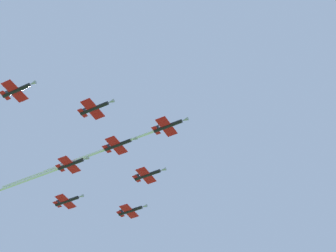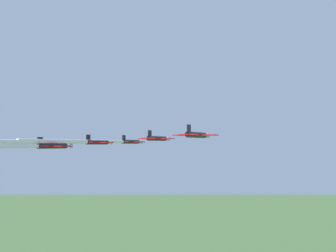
{
  "view_description": "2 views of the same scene",
  "coord_description": "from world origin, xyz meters",
  "px_view_note": "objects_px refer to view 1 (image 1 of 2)",
  "views": [
    {
      "loc": [
        -113.93,
        -7.58,
        2.17
      ],
      "look_at": [
        -0.89,
        19.89,
        115.42
      ],
      "focal_mm": 60.1,
      "sensor_mm": 36.0,
      "label": 1
    },
    {
      "loc": [
        -31.85,
        138.55,
        114.67
      ],
      "look_at": [
        -9.02,
        5.75,
        120.37
      ],
      "focal_mm": 46.81,
      "sensor_mm": 36.0,
      "label": 2
    }
  ],
  "objects_px": {
    "jet_starboard_trail": "(68,201)",
    "jet_port_outer": "(81,158)",
    "jet_lead": "(128,141)",
    "jet_port_inner": "(148,175)",
    "jet_center_rear": "(17,90)",
    "jet_port_trail": "(36,177)",
    "jet_starboard_inner": "(95,108)",
    "jet_starboard_outer": "(131,211)"
  },
  "relations": [
    {
      "from": "jet_starboard_outer",
      "to": "jet_center_rear",
      "type": "relative_size",
      "value": 1.0
    },
    {
      "from": "jet_port_inner",
      "to": "jet_starboard_trail",
      "type": "height_order",
      "value": "jet_starboard_trail"
    },
    {
      "from": "jet_starboard_inner",
      "to": "jet_starboard_outer",
      "type": "bearing_deg",
      "value": -161.57
    },
    {
      "from": "jet_lead",
      "to": "jet_starboard_inner",
      "type": "bearing_deg",
      "value": -6.84
    },
    {
      "from": "jet_port_trail",
      "to": "jet_port_outer",
      "type": "bearing_deg",
      "value": 90.0
    },
    {
      "from": "jet_port_inner",
      "to": "jet_port_outer",
      "type": "relative_size",
      "value": 0.23
    },
    {
      "from": "jet_port_outer",
      "to": "jet_starboard_outer",
      "type": "relative_size",
      "value": 4.31
    },
    {
      "from": "jet_port_inner",
      "to": "jet_port_outer",
      "type": "height_order",
      "value": "jet_port_outer"
    },
    {
      "from": "jet_starboard_inner",
      "to": "jet_starboard_outer",
      "type": "height_order",
      "value": "jet_starboard_inner"
    },
    {
      "from": "jet_starboard_inner",
      "to": "jet_starboard_trail",
      "type": "bearing_deg",
      "value": -135.0
    },
    {
      "from": "jet_port_trail",
      "to": "jet_starboard_trail",
      "type": "xyz_separation_m",
      "value": [
        14.6,
        -5.09,
        0.35
      ]
    },
    {
      "from": "jet_lead",
      "to": "jet_starboard_trail",
      "type": "bearing_deg",
      "value": -115.25
    },
    {
      "from": "jet_lead",
      "to": "jet_starboard_outer",
      "type": "bearing_deg",
      "value": -150.75
    },
    {
      "from": "jet_center_rear",
      "to": "jet_port_trail",
      "type": "height_order",
      "value": "jet_center_rear"
    },
    {
      "from": "jet_starboard_trail",
      "to": "jet_port_outer",
      "type": "bearing_deg",
      "value": 45.81
    },
    {
      "from": "jet_starboard_trail",
      "to": "jet_port_inner",
      "type": "bearing_deg",
      "value": 90.0
    },
    {
      "from": "jet_lead",
      "to": "jet_port_inner",
      "type": "height_order",
      "value": "jet_lead"
    },
    {
      "from": "jet_port_inner",
      "to": "jet_center_rear",
      "type": "height_order",
      "value": "jet_center_rear"
    },
    {
      "from": "jet_starboard_inner",
      "to": "jet_center_rear",
      "type": "xyz_separation_m",
      "value": [
        -11.18,
        18.69,
        0.38
      ]
    },
    {
      "from": "jet_starboard_inner",
      "to": "jet_starboard_trail",
      "type": "distance_m",
      "value": 43.58
    },
    {
      "from": "jet_starboard_outer",
      "to": "jet_starboard_inner",
      "type": "bearing_deg",
      "value": 18.43
    },
    {
      "from": "jet_starboard_inner",
      "to": "jet_center_rear",
      "type": "distance_m",
      "value": 21.78
    },
    {
      "from": "jet_starboard_inner",
      "to": "jet_port_outer",
      "type": "bearing_deg",
      "value": -135.83
    },
    {
      "from": "jet_center_rear",
      "to": "jet_starboard_trail",
      "type": "relative_size",
      "value": 1.0
    },
    {
      "from": "jet_port_inner",
      "to": "jet_port_trail",
      "type": "relative_size",
      "value": 0.23
    },
    {
      "from": "jet_starboard_trail",
      "to": "jet_center_rear",
      "type": "bearing_deg",
      "value": 18.43
    },
    {
      "from": "jet_starboard_outer",
      "to": "jet_starboard_trail",
      "type": "xyz_separation_m",
      "value": [
        -11.18,
        18.69,
        -0.68
      ]
    },
    {
      "from": "jet_port_inner",
      "to": "jet_starboard_inner",
      "type": "bearing_deg",
      "value": -0.0
    },
    {
      "from": "jet_port_outer",
      "to": "jet_center_rear",
      "type": "height_order",
      "value": "jet_center_rear"
    },
    {
      "from": "jet_lead",
      "to": "jet_starboard_outer",
      "type": "xyz_separation_m",
      "value": [
        34.07,
        9.22,
        -0.04
      ]
    },
    {
      "from": "jet_starboard_inner",
      "to": "jet_starboard_trail",
      "type": "height_order",
      "value": "jet_starboard_inner"
    },
    {
      "from": "jet_starboard_inner",
      "to": "jet_port_outer",
      "type": "height_order",
      "value": "jet_starboard_inner"
    },
    {
      "from": "jet_port_outer",
      "to": "jet_port_trail",
      "type": "bearing_deg",
      "value": -90.0
    },
    {
      "from": "jet_starboard_outer",
      "to": "jet_starboard_trail",
      "type": "bearing_deg",
      "value": -45.0
    },
    {
      "from": "jet_starboard_outer",
      "to": "jet_center_rear",
      "type": "height_order",
      "value": "jet_center_rear"
    },
    {
      "from": "jet_port_outer",
      "to": "jet_port_inner",
      "type": "bearing_deg",
      "value": 135.83
    },
    {
      "from": "jet_starboard_inner",
      "to": "jet_port_trail",
      "type": "height_order",
      "value": "jet_starboard_inner"
    },
    {
      "from": "jet_lead",
      "to": "jet_starboard_inner",
      "type": "xyz_separation_m",
      "value": [
        -14.48,
        5.55,
        0.65
      ]
    },
    {
      "from": "jet_starboard_inner",
      "to": "jet_port_trail",
      "type": "xyz_separation_m",
      "value": [
        22.78,
        27.45,
        -1.72
      ]
    },
    {
      "from": "jet_lead",
      "to": "jet_center_rear",
      "type": "xyz_separation_m",
      "value": [
        -25.66,
        24.24,
        1.03
      ]
    },
    {
      "from": "jet_port_outer",
      "to": "jet_port_trail",
      "type": "distance_m",
      "value": 17.23
    },
    {
      "from": "jet_lead",
      "to": "jet_port_inner",
      "type": "relative_size",
      "value": 4.34
    }
  ]
}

